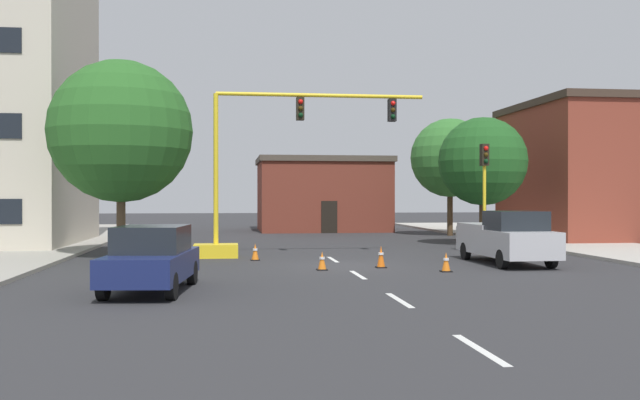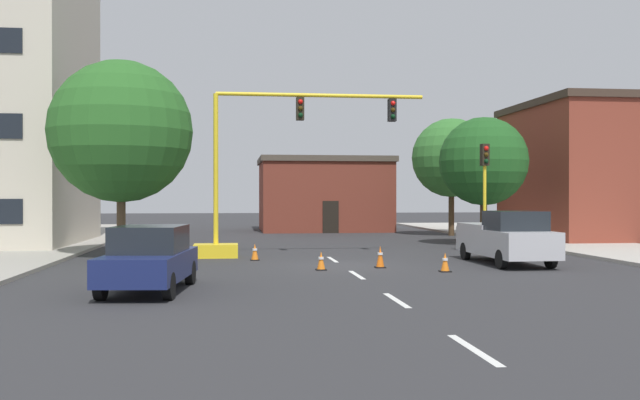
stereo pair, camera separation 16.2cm
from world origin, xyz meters
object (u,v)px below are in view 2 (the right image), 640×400
at_px(pickup_truck_silver, 506,238).
at_px(traffic_cone_roadside_b, 380,257).
at_px(tree_right_far, 451,158).
at_px(tree_left_near, 121,132).
at_px(traffic_cone_roadside_a, 321,261).
at_px(tree_right_mid, 484,161).
at_px(traffic_cone_roadside_c, 255,252).
at_px(traffic_cone_roadside_d, 445,262).
at_px(traffic_signal_gantry, 247,202).
at_px(traffic_light_pole_right, 485,173).
at_px(sedan_navy_near_left, 149,258).

distance_m(pickup_truck_silver, traffic_cone_roadside_b, 5.06).
distance_m(tree_right_far, tree_left_near, 22.99).
bearing_deg(traffic_cone_roadside_a, tree_left_near, 141.83).
relative_size(tree_right_far, tree_right_mid, 1.14).
bearing_deg(pickup_truck_silver, traffic_cone_roadside_a, -169.23).
height_order(tree_right_mid, traffic_cone_roadside_c, tree_right_mid).
relative_size(pickup_truck_silver, traffic_cone_roadside_d, 8.25).
height_order(tree_left_near, traffic_cone_roadside_b, tree_left_near).
xyz_separation_m(traffic_cone_roadside_b, traffic_cone_roadside_c, (-4.30, 3.39, -0.06)).
xyz_separation_m(traffic_signal_gantry, tree_left_near, (-5.13, 0.46, 2.90)).
distance_m(traffic_light_pole_right, tree_right_far, 14.39).
bearing_deg(pickup_truck_silver, traffic_light_pole_right, 79.83).
height_order(traffic_light_pole_right, tree_left_near, tree_left_near).
bearing_deg(traffic_cone_roadside_b, traffic_cone_roadside_d, -40.25).
height_order(traffic_signal_gantry, tree_left_near, tree_left_near).
bearing_deg(traffic_cone_roadside_c, tree_right_far, 50.50).
distance_m(traffic_signal_gantry, tree_left_near, 5.91).
bearing_deg(tree_right_mid, traffic_light_pole_right, -109.67).
bearing_deg(tree_left_near, tree_right_mid, 16.17).
bearing_deg(tree_right_mid, tree_left_near, -163.83).
xyz_separation_m(tree_right_mid, traffic_cone_roadside_a, (-9.78, -10.96, -3.99)).
height_order(traffic_cone_roadside_b, traffic_cone_roadside_d, traffic_cone_roadside_b).
bearing_deg(sedan_navy_near_left, traffic_cone_roadside_c, 70.59).
height_order(traffic_light_pole_right, sedan_navy_near_left, traffic_light_pole_right).
bearing_deg(traffic_signal_gantry, sedan_navy_near_left, -105.12).
relative_size(traffic_light_pole_right, sedan_navy_near_left, 1.03).
relative_size(tree_left_near, traffic_cone_roadside_d, 12.34).
height_order(sedan_navy_near_left, traffic_cone_roadside_b, sedan_navy_near_left).
relative_size(traffic_light_pole_right, pickup_truck_silver, 0.89).
distance_m(traffic_signal_gantry, traffic_cone_roadside_b, 7.00).
bearing_deg(traffic_cone_roadside_d, traffic_light_pole_right, 60.14).
distance_m(sedan_navy_near_left, traffic_cone_roadside_a, 7.04).
xyz_separation_m(pickup_truck_silver, sedan_navy_near_left, (-12.30, -6.08, -0.09)).
height_order(traffic_signal_gantry, tree_right_mid, traffic_signal_gantry).
distance_m(traffic_light_pole_right, traffic_cone_roadside_d, 8.40).
bearing_deg(traffic_cone_roadside_b, tree_left_near, 150.94).
xyz_separation_m(traffic_light_pole_right, traffic_cone_roadside_a, (-7.90, -5.68, -3.21)).
relative_size(pickup_truck_silver, sedan_navy_near_left, 1.16).
relative_size(sedan_navy_near_left, traffic_cone_roadside_b, 6.00).
height_order(pickup_truck_silver, traffic_cone_roadside_b, pickup_truck_silver).
distance_m(tree_left_near, traffic_cone_roadside_a, 10.77).
distance_m(pickup_truck_silver, traffic_cone_roadside_c, 9.62).
bearing_deg(pickup_truck_silver, tree_right_mid, 74.50).
xyz_separation_m(tree_right_mid, pickup_truck_silver, (-2.66, -9.61, -3.33)).
bearing_deg(tree_left_near, pickup_truck_silver, -17.34).
height_order(traffic_signal_gantry, sedan_navy_near_left, traffic_signal_gantry).
xyz_separation_m(traffic_cone_roadside_c, traffic_cone_roadside_d, (6.16, -4.97, -0.01)).
xyz_separation_m(traffic_light_pole_right, traffic_cone_roadside_b, (-5.73, -5.15, -3.15)).
xyz_separation_m(traffic_cone_roadside_a, traffic_cone_roadside_c, (-2.13, 3.93, 0.01)).
xyz_separation_m(traffic_cone_roadside_a, traffic_cone_roadside_d, (4.03, -1.05, 0.01)).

